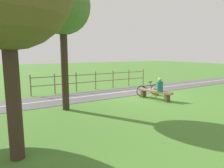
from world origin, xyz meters
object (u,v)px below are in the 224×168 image
Objects in this scene: bench at (155,93)px; tree_near_bench at (62,8)px; bicycle at (148,90)px; backpack at (156,92)px; person_seated at (160,86)px.

tree_near_bench is at bearing 70.52° from bench.
bench is at bearing 73.24° from bicycle.
bicycle is at bearing 67.46° from backpack.
bicycle reaches higher than bench.
backpack is at bearing -88.10° from tree_near_bench.
tree_near_bench is at bearing 91.90° from backpack.
bench is 1.14m from backpack.
bicycle is at bearing -33.42° from bench.
backpack is at bearing -60.14° from bench.
backpack is (0.76, -0.83, -0.13)m from bench.
person_seated is 1.36m from bicycle.
person_seated is at bearing 80.47° from bicycle.
bench reaches higher than backpack.
person_seated is 6.10m from tree_near_bench.
backpack is (1.05, -0.77, -0.59)m from person_seated.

